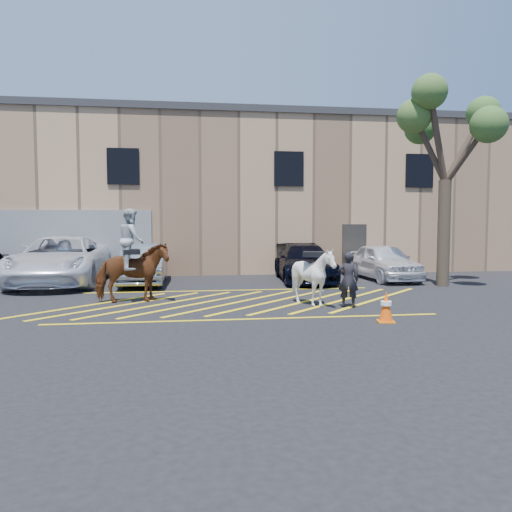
{
  "coord_description": "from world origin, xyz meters",
  "views": [
    {
      "loc": [
        -1.44,
        -14.44,
        2.33
      ],
      "look_at": [
        0.62,
        0.2,
        1.3
      ],
      "focal_mm": 35.0,
      "sensor_mm": 36.0,
      "label": 1
    }
  ],
  "objects": [
    {
      "name": "car_blue_suv",
      "position": [
        3.13,
        4.52,
        0.72
      ],
      "size": [
        2.37,
        5.08,
        1.44
      ],
      "primitive_type": "imported",
      "rotation": [
        0.0,
        0.0,
        -0.07
      ],
      "color": "black",
      "rests_on": "ground"
    },
    {
      "name": "warehouse",
      "position": [
        -0.01,
        11.99,
        3.65
      ],
      "size": [
        32.42,
        10.2,
        7.3
      ],
      "color": "tan",
      "rests_on": "ground"
    },
    {
      "name": "traffic_cone",
      "position": [
        3.13,
        -3.55,
        0.37
      ],
      "size": [
        0.45,
        0.45,
        0.73
      ],
      "color": "orange",
      "rests_on": "ground"
    },
    {
      "name": "hatching_zone",
      "position": [
        -0.0,
        -0.3,
        0.01
      ],
      "size": [
        12.6,
        5.12,
        0.01
      ],
      "color": "yellow",
      "rests_on": "ground"
    },
    {
      "name": "ground",
      "position": [
        0.0,
        0.0,
        0.0
      ],
      "size": [
        90.0,
        90.0,
        0.0
      ],
      "primitive_type": "plane",
      "color": "black",
      "rests_on": "ground"
    },
    {
      "name": "car_white_suv",
      "position": [
        6.35,
        4.46,
        0.72
      ],
      "size": [
        1.95,
        4.34,
        1.45
      ],
      "primitive_type": "imported",
      "rotation": [
        0.0,
        0.0,
        0.06
      ],
      "color": "white",
      "rests_on": "ground"
    },
    {
      "name": "car_silver_sedan",
      "position": [
        -3.02,
        4.41,
        0.74
      ],
      "size": [
        1.58,
        4.5,
        1.48
      ],
      "primitive_type": "imported",
      "rotation": [
        0.0,
        0.0,
        -0.0
      ],
      "color": "gray",
      "rests_on": "ground"
    },
    {
      "name": "tree",
      "position": [
        7.7,
        2.32,
        5.69
      ],
      "size": [
        3.99,
        4.37,
        7.31
      ],
      "color": "#483B2C",
      "rests_on": "ground"
    },
    {
      "name": "saddled_white",
      "position": [
        2.03,
        -1.11,
        0.81
      ],
      "size": [
        1.67,
        1.78,
        1.6
      ],
      "color": "white",
      "rests_on": "ground"
    },
    {
      "name": "car_white_pickup",
      "position": [
        -6.04,
        4.78,
        0.89
      ],
      "size": [
        3.01,
        6.43,
        1.78
      ],
      "primitive_type": "imported",
      "rotation": [
        0.0,
        0.0,
        0.01
      ],
      "color": "white",
      "rests_on": "ground"
    },
    {
      "name": "mounted_bay",
      "position": [
        -2.99,
        0.13,
        1.09
      ],
      "size": [
        2.16,
        1.22,
        2.69
      ],
      "color": "#622D17",
      "rests_on": "ground"
    },
    {
      "name": "handler",
      "position": [
        2.9,
        -1.52,
        0.75
      ],
      "size": [
        0.64,
        0.53,
        1.51
      ],
      "primitive_type": "imported",
      "rotation": [
        0.0,
        0.0,
        2.79
      ],
      "color": "black",
      "rests_on": "ground"
    }
  ]
}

